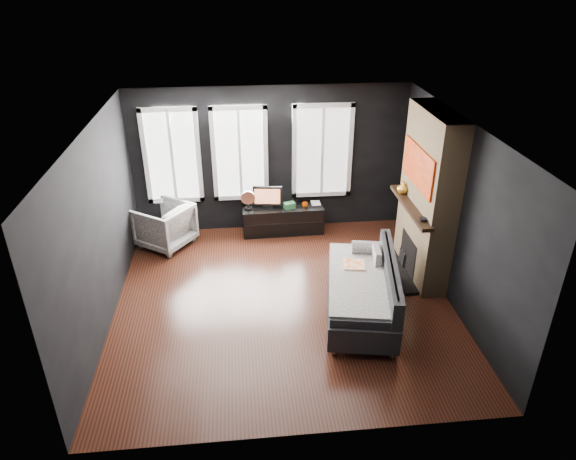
{
  "coord_description": "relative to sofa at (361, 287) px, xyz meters",
  "views": [
    {
      "loc": [
        -0.58,
        -6.37,
        4.57
      ],
      "look_at": [
        0.1,
        0.3,
        1.05
      ],
      "focal_mm": 32.0,
      "sensor_mm": 36.0,
      "label": 1
    }
  ],
  "objects": [
    {
      "name": "storage_box",
      "position": [
        -0.76,
        2.59,
        0.13
      ],
      "size": [
        0.23,
        0.18,
        0.11
      ],
      "primitive_type": "cube",
      "rotation": [
        0.0,
        0.0,
        0.25
      ],
      "color": "#357D43",
      "rests_on": "media_console"
    },
    {
      "name": "mantel_vase",
      "position": [
        0.97,
        1.46,
        0.89
      ],
      "size": [
        0.24,
        0.25,
        0.2
      ],
      "primitive_type": "imported",
      "rotation": [
        0.0,
        0.0,
        0.24
      ],
      "color": "gold",
      "rests_on": "fireplace"
    },
    {
      "name": "desk_fan",
      "position": [
        -1.52,
        2.63,
        0.26
      ],
      "size": [
        0.28,
        0.28,
        0.37
      ],
      "primitive_type": null,
      "rotation": [
        0.0,
        0.0,
        -0.07
      ],
      "color": "gray",
      "rests_on": "media_console"
    },
    {
      "name": "fireplace",
      "position": [
        1.22,
        1.01,
        0.91
      ],
      "size": [
        0.7,
        1.62,
        2.7
      ],
      "primitive_type": null,
      "color": "#93724C",
      "rests_on": "floor"
    },
    {
      "name": "monitor",
      "position": [
        -1.17,
        2.64,
        0.32
      ],
      "size": [
        0.55,
        0.18,
        0.48
      ],
      "primitive_type": null,
      "rotation": [
        0.0,
        0.0,
        -0.12
      ],
      "color": "black",
      "rests_on": "media_console"
    },
    {
      "name": "stripe_pillow",
      "position": [
        0.31,
        0.41,
        0.2
      ],
      "size": [
        0.12,
        0.38,
        0.37
      ],
      "primitive_type": "cube",
      "rotation": [
        0.0,
        0.0,
        -0.09
      ],
      "color": "gray",
      "rests_on": "sofa"
    },
    {
      "name": "sofa",
      "position": [
        0.0,
        0.0,
        0.0
      ],
      "size": [
        1.39,
        2.21,
        0.89
      ],
      "primitive_type": null,
      "rotation": [
        0.0,
        0.0,
        -0.18
      ],
      "color": "#232326",
      "rests_on": "floor"
    },
    {
      "name": "floor",
      "position": [
        -1.08,
        0.41,
        -0.44
      ],
      "size": [
        5.0,
        5.0,
        0.0
      ],
      "primitive_type": "plane",
      "color": "black",
      "rests_on": "ground"
    },
    {
      "name": "mug",
      "position": [
        -0.47,
        2.61,
        0.13
      ],
      "size": [
        0.12,
        0.1,
        0.11
      ],
      "primitive_type": "imported",
      "rotation": [
        0.0,
        0.0,
        0.08
      ],
      "color": "#DB4E02",
      "rests_on": "media_console"
    },
    {
      "name": "mantel_clock",
      "position": [
        0.97,
        0.46,
        0.81
      ],
      "size": [
        0.14,
        0.14,
        0.04
      ],
      "primitive_type": "cylinder",
      "rotation": [
        0.0,
        0.0,
        -0.2
      ],
      "color": "black",
      "rests_on": "fireplace"
    },
    {
      "name": "wall_back",
      "position": [
        -1.08,
        2.91,
        0.91
      ],
      "size": [
        5.0,
        0.02,
        2.7
      ],
      "primitive_type": "cube",
      "color": "black",
      "rests_on": "ground"
    },
    {
      "name": "windows",
      "position": [
        -1.53,
        2.87,
        1.94
      ],
      "size": [
        4.0,
        0.16,
        1.76
      ],
      "primitive_type": null,
      "color": "white",
      "rests_on": "wall_back"
    },
    {
      "name": "media_console",
      "position": [
        -0.88,
        2.65,
        -0.18
      ],
      "size": [
        1.51,
        0.5,
        0.52
      ],
      "primitive_type": null,
      "rotation": [
        0.0,
        0.0,
        0.02
      ],
      "color": "black",
      "rests_on": "floor"
    },
    {
      "name": "armchair",
      "position": [
        -3.03,
        2.36,
        -0.01
      ],
      "size": [
        1.13,
        1.14,
        0.87
      ],
      "primitive_type": "imported",
      "rotation": [
        0.0,
        0.0,
        -2.19
      ],
      "color": "white",
      "rests_on": "floor"
    },
    {
      "name": "wall_right",
      "position": [
        1.42,
        0.41,
        0.91
      ],
      "size": [
        0.02,
        5.0,
        2.7
      ],
      "primitive_type": "cube",
      "color": "black",
      "rests_on": "ground"
    },
    {
      "name": "book",
      "position": [
        -0.33,
        2.73,
        0.19
      ],
      "size": [
        0.17,
        0.02,
        0.23
      ],
      "primitive_type": "imported",
      "rotation": [
        0.0,
        0.0,
        -0.03
      ],
      "color": "#A0967D",
      "rests_on": "media_console"
    },
    {
      "name": "ceiling",
      "position": [
        -1.08,
        0.41,
        2.26
      ],
      "size": [
        5.0,
        5.0,
        0.0
      ],
      "primitive_type": "plane",
      "color": "white",
      "rests_on": "ground"
    },
    {
      "name": "wall_left",
      "position": [
        -3.58,
        0.41,
        0.91
      ],
      "size": [
        0.02,
        5.0,
        2.7
      ],
      "primitive_type": "cube",
      "color": "black",
      "rests_on": "ground"
    }
  ]
}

